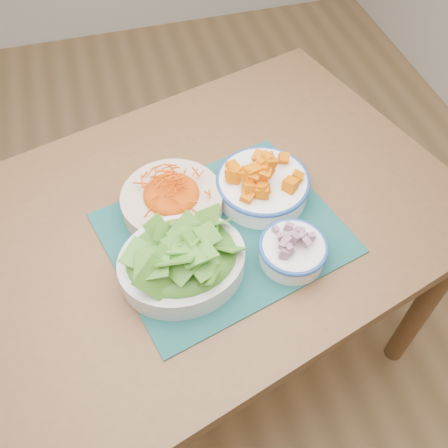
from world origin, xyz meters
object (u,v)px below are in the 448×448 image
(carrot_bowl, at_px, (172,197))
(lettuce_bowl, at_px, (182,258))
(placemat, at_px, (224,233))
(onion_bowl, at_px, (293,249))
(table, at_px, (195,242))
(squash_bowl, at_px, (263,181))

(carrot_bowl, height_order, lettuce_bowl, lettuce_bowl)
(placemat, relative_size, carrot_bowl, 1.80)
(carrot_bowl, xyz_separation_m, lettuce_bowl, (-0.02, -0.17, 0.01))
(onion_bowl, bearing_deg, table, 136.00)
(carrot_bowl, bearing_deg, onion_bowl, -43.17)
(placemat, xyz_separation_m, squash_bowl, (0.12, 0.08, 0.05))
(table, height_order, placemat, placemat)
(table, bearing_deg, lettuce_bowl, -127.49)
(carrot_bowl, distance_m, lettuce_bowl, 0.17)
(carrot_bowl, distance_m, squash_bowl, 0.21)
(placemat, bearing_deg, squash_bowl, 21.36)
(placemat, distance_m, squash_bowl, 0.15)
(table, xyz_separation_m, lettuce_bowl, (-0.05, -0.14, 0.15))
(lettuce_bowl, relative_size, onion_bowl, 1.78)
(table, height_order, carrot_bowl, carrot_bowl)
(squash_bowl, xyz_separation_m, lettuce_bowl, (-0.23, -0.16, 0.01))
(table, height_order, squash_bowl, squash_bowl)
(onion_bowl, bearing_deg, squash_bowl, 91.04)
(lettuce_bowl, bearing_deg, placemat, 28.58)
(placemat, relative_size, lettuce_bowl, 1.73)
(squash_bowl, distance_m, onion_bowl, 0.19)
(table, bearing_deg, placemat, -64.48)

